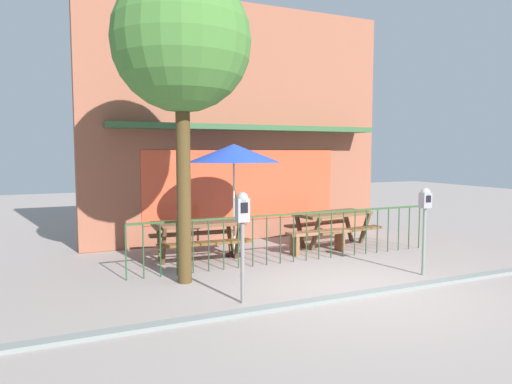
{
  "coord_description": "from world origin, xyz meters",
  "views": [
    {
      "loc": [
        -4.32,
        -5.93,
        2.17
      ],
      "look_at": [
        -0.63,
        2.31,
        1.37
      ],
      "focal_mm": 32.45,
      "sensor_mm": 36.0,
      "label": 1
    }
  ],
  "objects_px": {
    "parking_meter_far": "(242,218)",
    "street_tree": "(182,44)",
    "parking_meter_near": "(425,208)",
    "patio_umbrella": "(234,154)",
    "picnic_table_left": "(198,230)",
    "picnic_table_right": "(333,219)",
    "patio_bench": "(318,237)"
  },
  "relations": [
    {
      "from": "picnic_table_right",
      "to": "parking_meter_far",
      "type": "xyz_separation_m",
      "value": [
        -3.46,
        -2.91,
        0.62
      ]
    },
    {
      "from": "parking_meter_near",
      "to": "parking_meter_far",
      "type": "distance_m",
      "value": 3.48
    },
    {
      "from": "parking_meter_near",
      "to": "street_tree",
      "type": "height_order",
      "value": "street_tree"
    },
    {
      "from": "picnic_table_right",
      "to": "parking_meter_near",
      "type": "height_order",
      "value": "parking_meter_near"
    },
    {
      "from": "parking_meter_near",
      "to": "patio_umbrella",
      "type": "bearing_deg",
      "value": 132.2
    },
    {
      "from": "patio_umbrella",
      "to": "picnic_table_left",
      "type": "bearing_deg",
      "value": -178.44
    },
    {
      "from": "picnic_table_right",
      "to": "street_tree",
      "type": "bearing_deg",
      "value": -158.44
    },
    {
      "from": "parking_meter_near",
      "to": "street_tree",
      "type": "xyz_separation_m",
      "value": [
        -3.95,
        1.26,
        2.68
      ]
    },
    {
      "from": "picnic_table_left",
      "to": "parking_meter_far",
      "type": "distance_m",
      "value": 2.89
    },
    {
      "from": "parking_meter_far",
      "to": "street_tree",
      "type": "distance_m",
      "value": 3.0
    },
    {
      "from": "parking_meter_far",
      "to": "patio_umbrella",
      "type": "bearing_deg",
      "value": 70.84
    },
    {
      "from": "picnic_table_right",
      "to": "patio_bench",
      "type": "relative_size",
      "value": 1.4
    },
    {
      "from": "parking_meter_near",
      "to": "street_tree",
      "type": "bearing_deg",
      "value": 162.25
    },
    {
      "from": "picnic_table_left",
      "to": "picnic_table_right",
      "type": "xyz_separation_m",
      "value": [
        3.25,
        0.09,
        0.0
      ]
    },
    {
      "from": "picnic_table_left",
      "to": "patio_bench",
      "type": "height_order",
      "value": "picnic_table_left"
    },
    {
      "from": "patio_umbrella",
      "to": "parking_meter_near",
      "type": "relative_size",
      "value": 1.51
    },
    {
      "from": "picnic_table_right",
      "to": "parking_meter_near",
      "type": "distance_m",
      "value": 2.88
    },
    {
      "from": "picnic_table_left",
      "to": "picnic_table_right",
      "type": "distance_m",
      "value": 3.25
    },
    {
      "from": "parking_meter_near",
      "to": "picnic_table_left",
      "type": "bearing_deg",
      "value": 140.16
    },
    {
      "from": "patio_umbrella",
      "to": "parking_meter_far",
      "type": "distance_m",
      "value": 3.14
    },
    {
      "from": "picnic_table_left",
      "to": "parking_meter_far",
      "type": "xyz_separation_m",
      "value": [
        -0.21,
        -2.82,
        0.62
      ]
    },
    {
      "from": "parking_meter_far",
      "to": "street_tree",
      "type": "bearing_deg",
      "value": 109.24
    },
    {
      "from": "patio_bench",
      "to": "parking_meter_far",
      "type": "xyz_separation_m",
      "value": [
        -2.71,
        -2.36,
        0.88
      ]
    },
    {
      "from": "patio_bench",
      "to": "parking_meter_near",
      "type": "height_order",
      "value": "parking_meter_near"
    },
    {
      "from": "picnic_table_right",
      "to": "parking_meter_far",
      "type": "distance_m",
      "value": 4.56
    },
    {
      "from": "parking_meter_far",
      "to": "street_tree",
      "type": "xyz_separation_m",
      "value": [
        -0.47,
        1.36,
        2.64
      ]
    },
    {
      "from": "parking_meter_near",
      "to": "street_tree",
      "type": "distance_m",
      "value": 4.94
    },
    {
      "from": "picnic_table_left",
      "to": "street_tree",
      "type": "relative_size",
      "value": 0.38
    },
    {
      "from": "picnic_table_right",
      "to": "patio_umbrella",
      "type": "xyz_separation_m",
      "value": [
        -2.47,
        -0.07,
        1.51
      ]
    },
    {
      "from": "picnic_table_left",
      "to": "patio_bench",
      "type": "relative_size",
      "value": 1.35
    },
    {
      "from": "patio_umbrella",
      "to": "parking_meter_far",
      "type": "height_order",
      "value": "patio_umbrella"
    },
    {
      "from": "parking_meter_near",
      "to": "street_tree",
      "type": "relative_size",
      "value": 0.31
    }
  ]
}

